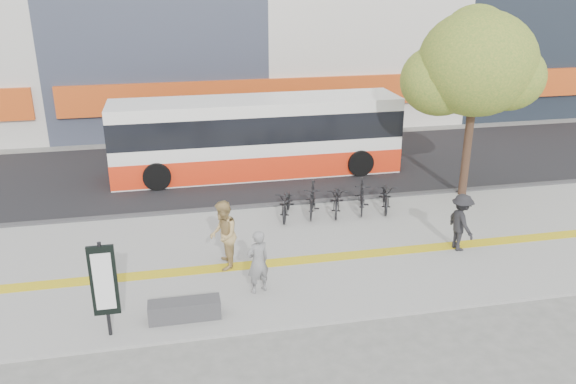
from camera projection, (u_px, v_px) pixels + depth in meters
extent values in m
plane|color=#60605C|center=(287.00, 283.00, 14.70)|extent=(120.00, 120.00, 0.00)
cube|color=gray|center=(277.00, 255.00, 16.06)|extent=(40.00, 7.00, 0.08)
cube|color=gold|center=(280.00, 262.00, 15.59)|extent=(40.00, 0.45, 0.01)
cube|color=black|center=(242.00, 170.00, 22.92)|extent=(40.00, 8.00, 0.06)
cube|color=#37373A|center=(257.00, 207.00, 19.25)|extent=(40.00, 0.25, 0.14)
cube|color=#CB4A16|center=(269.00, 93.00, 27.21)|extent=(19.00, 0.50, 1.40)
cube|color=#37373A|center=(185.00, 310.00, 13.01)|extent=(1.60, 0.45, 0.45)
cylinder|color=black|center=(105.00, 290.00, 12.12)|extent=(0.08, 0.08, 2.20)
cube|color=black|center=(104.00, 281.00, 12.04)|extent=(0.55, 0.08, 1.60)
cube|color=white|center=(104.00, 282.00, 11.99)|extent=(0.40, 0.02, 1.30)
cylinder|color=#362218|center=(467.00, 150.00, 19.75)|extent=(0.28, 0.28, 3.20)
ellipsoid|color=#426E24|center=(477.00, 63.00, 18.71)|extent=(3.80, 3.80, 3.42)
ellipsoid|color=#426E24|center=(439.00, 80.00, 19.19)|extent=(2.60, 2.60, 2.34)
ellipsoid|color=#426E24|center=(507.00, 77.00, 18.65)|extent=(2.40, 2.40, 2.16)
ellipsoid|color=#426E24|center=(476.00, 35.00, 19.21)|extent=(2.20, 2.20, 1.98)
cube|color=white|center=(257.00, 136.00, 22.04)|extent=(10.81, 2.25, 2.88)
cube|color=red|center=(257.00, 160.00, 22.38)|extent=(10.82, 2.27, 0.90)
cube|color=black|center=(257.00, 124.00, 21.86)|extent=(10.82, 2.27, 0.99)
cylinder|color=black|center=(157.00, 176.00, 20.64)|extent=(0.99, 0.32, 0.99)
cylinder|color=black|center=(157.00, 157.00, 22.70)|extent=(0.99, 0.32, 0.99)
cylinder|color=black|center=(360.00, 163.00, 22.06)|extent=(0.99, 0.32, 0.99)
cylinder|color=black|center=(343.00, 146.00, 24.12)|extent=(0.99, 0.32, 0.99)
imported|color=black|center=(287.00, 203.00, 18.32)|extent=(1.12, 1.87, 0.93)
imported|color=black|center=(312.00, 199.00, 18.45)|extent=(0.97, 1.78, 1.03)
imported|color=black|center=(337.00, 199.00, 18.63)|extent=(1.12, 1.87, 0.93)
imported|color=black|center=(362.00, 196.00, 18.76)|extent=(0.97, 1.78, 1.03)
imported|color=black|center=(386.00, 195.00, 18.94)|extent=(1.12, 1.87, 0.93)
imported|color=black|center=(258.00, 262.00, 13.91)|extent=(0.69, 0.58, 1.61)
imported|color=tan|center=(223.00, 235.00, 15.02)|extent=(0.79, 0.97, 1.84)
imported|color=black|center=(461.00, 222.00, 16.04)|extent=(0.69, 1.10, 1.64)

